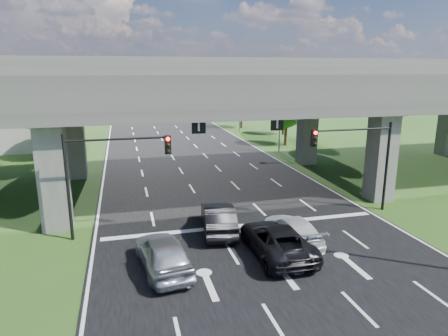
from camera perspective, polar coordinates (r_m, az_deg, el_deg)
name	(u,v)px	position (r m, az deg, el deg)	size (l,w,h in m)	color
ground	(264,250)	(21.68, 5.81, -11.60)	(160.00, 160.00, 0.00)	#2A4616
road	(220,194)	(30.60, -0.62, -3.79)	(18.00, 120.00, 0.03)	black
overpass	(213,88)	(31.14, -1.56, 11.33)	(80.00, 15.00, 10.00)	#383633
signal_right	(359,151)	(27.19, 18.79, 2.29)	(5.76, 0.54, 6.00)	black
signal_left	(108,165)	(22.87, -16.28, 0.39)	(5.76, 0.54, 6.00)	black
streetlight_far	(277,101)	(45.75, 7.61, 9.43)	(3.38, 0.25, 10.00)	gray
streetlight_beyond	(237,93)	(60.85, 1.92, 10.62)	(3.38, 0.25, 10.00)	gray
tree_left_near	(51,114)	(45.11, -23.46, 7.04)	(4.50, 4.50, 7.80)	black
tree_left_mid	(36,113)	(53.53, -25.31, 7.06)	(3.91, 3.90, 6.76)	black
tree_left_far	(77,100)	(60.77, -20.31, 9.11)	(4.80, 4.80, 8.32)	black
tree_right_near	(287,109)	(50.67, 8.99, 8.27)	(4.20, 4.20, 7.28)	black
tree_right_mid	(284,106)	(59.20, 8.61, 8.76)	(3.91, 3.90, 6.76)	black
tree_right_far	(242,98)	(65.30, 2.58, 9.93)	(4.50, 4.50, 7.80)	black
car_silver	(163,253)	(19.45, -8.67, -11.91)	(2.03, 5.06, 1.72)	#B3B6BB
car_dark	(218,218)	(23.50, -0.83, -7.18)	(1.75, 5.03, 1.66)	black
car_white	(292,230)	(22.49, 9.72, -8.68)	(2.02, 4.96, 1.44)	silver
car_trailing	(277,240)	(20.93, 7.54, -10.13)	(2.65, 5.74, 1.59)	black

